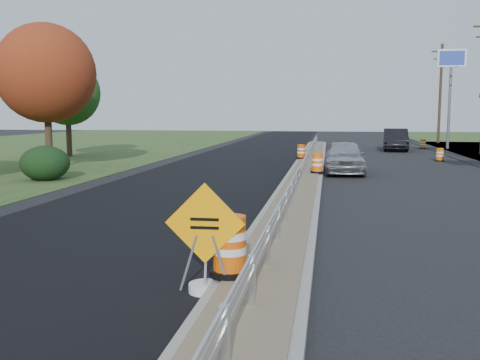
% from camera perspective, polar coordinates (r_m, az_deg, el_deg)
% --- Properties ---
extents(ground, '(140.00, 140.00, 0.00)m').
position_cam_1_polar(ground, '(15.51, 5.45, -3.66)').
color(ground, black).
rests_on(ground, ground).
extents(milled_overlay, '(7.20, 120.00, 0.01)m').
position_cam_1_polar(milled_overlay, '(25.94, -2.73, 0.75)').
color(milled_overlay, black).
rests_on(milled_overlay, ground).
extents(median, '(1.60, 55.00, 0.23)m').
position_cam_1_polar(median, '(23.39, 6.82, 0.26)').
color(median, gray).
rests_on(median, ground).
extents(guardrail, '(0.10, 46.15, 0.72)m').
position_cam_1_polar(guardrail, '(24.32, 6.95, 1.99)').
color(guardrail, silver).
rests_on(guardrail, median).
extents(pylon_sign_north, '(2.20, 0.30, 7.90)m').
position_cam_1_polar(pylon_sign_north, '(46.32, 21.60, 11.11)').
color(pylon_sign_north, slate).
rests_on(pylon_sign_north, ground).
extents(utility_pole_north, '(1.90, 0.26, 9.40)m').
position_cam_1_polar(utility_pole_north, '(55.24, 20.59, 8.83)').
color(utility_pole_north, '#473523').
rests_on(utility_pole_north, ground).
extents(hedge_north, '(2.09, 2.09, 1.52)m').
position_cam_1_polar(hedge_north, '(24.47, -20.08, 1.71)').
color(hedge_north, black).
rests_on(hedge_north, ground).
extents(tree_near_red, '(4.95, 4.95, 7.35)m').
position_cam_1_polar(tree_near_red, '(28.91, -20.00, 10.64)').
color(tree_near_red, '#473523').
rests_on(tree_near_red, ground).
extents(tree_near_back, '(4.29, 4.29, 6.37)m').
position_cam_1_polar(tree_near_back, '(37.34, -17.95, 8.84)').
color(tree_near_back, '#473523').
rests_on(tree_near_back, ground).
extents(caution_sign, '(1.31, 0.55, 1.80)m').
position_cam_1_polar(caution_sign, '(8.76, -3.74, -9.06)').
color(caution_sign, white).
rests_on(caution_sign, ground).
extents(barrel_median_near, '(0.68, 0.68, 1.00)m').
position_cam_1_polar(barrel_median_near, '(8.90, -1.12, -7.14)').
color(barrel_median_near, black).
rests_on(barrel_median_near, median).
extents(barrel_median_mid, '(0.60, 0.60, 0.88)m').
position_cam_1_polar(barrel_median_mid, '(24.16, 8.24, 1.75)').
color(barrel_median_mid, black).
rests_on(barrel_median_mid, median).
extents(barrel_median_far, '(0.56, 0.56, 0.82)m').
position_cam_1_polar(barrel_median_far, '(31.71, 6.54, 3.01)').
color(barrel_median_far, black).
rests_on(barrel_median_far, median).
extents(barrel_shoulder_mid, '(0.54, 0.54, 0.79)m').
position_cam_1_polar(barrel_shoulder_mid, '(34.45, 20.54, 2.52)').
color(barrel_shoulder_mid, black).
rests_on(barrel_shoulder_mid, ground).
extents(barrel_shoulder_far, '(0.53, 0.53, 0.78)m').
position_cam_1_polar(barrel_shoulder_far, '(46.12, 18.93, 3.65)').
color(barrel_shoulder_far, black).
rests_on(barrel_shoulder_far, ground).
extents(car_silver, '(1.97, 4.69, 1.58)m').
position_cam_1_polar(car_silver, '(26.37, 11.07, 2.45)').
color(car_silver, '#ADADB2').
rests_on(car_silver, ground).
extents(car_dark_mid, '(2.18, 5.24, 1.69)m').
position_cam_1_polar(car_dark_mid, '(43.25, 16.25, 4.16)').
color(car_dark_mid, black).
rests_on(car_dark_mid, ground).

